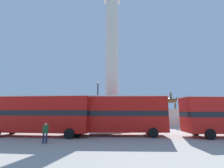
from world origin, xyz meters
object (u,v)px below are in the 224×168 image
at_px(bus_b, 115,113).
at_px(street_lamp, 98,103).
at_px(equestrian_statue, 172,116).
at_px(monument_column, 112,71).
at_px(pedestrian_near_lamp, 45,132).
at_px(bus_a, 40,114).

distance_m(bus_b, street_lamp, 3.65).
distance_m(bus_b, equestrian_statue, 16.05).
bearing_deg(monument_column, street_lamp, -121.15).
bearing_deg(street_lamp, pedestrian_near_lamp, -120.30).
bearing_deg(equestrian_statue, monument_column, -144.30).
bearing_deg(equestrian_statue, pedestrian_near_lamp, -129.01).
relative_size(bus_a, pedestrian_near_lamp, 6.71).
relative_size(bus_a, street_lamp, 1.67).
bearing_deg(equestrian_statue, street_lamp, -137.25).
xyz_separation_m(monument_column, bus_a, (-7.97, -6.16, -6.46)).
relative_size(monument_column, bus_a, 2.13).
bearing_deg(pedestrian_near_lamp, monument_column, 46.48).
relative_size(bus_b, equestrian_statue, 1.81).
distance_m(bus_a, pedestrian_near_lamp, 4.44).
bearing_deg(street_lamp, bus_a, -153.68).
relative_size(bus_b, street_lamp, 1.68).
xyz_separation_m(bus_a, street_lamp, (6.06, 3.00, 1.33)).
bearing_deg(street_lamp, bus_b, -50.42).
distance_m(bus_b, pedestrian_near_lamp, 7.31).
distance_m(monument_column, pedestrian_near_lamp, 13.78).
xyz_separation_m(bus_b, pedestrian_near_lamp, (-5.99, -3.92, -1.47)).
relative_size(equestrian_statue, street_lamp, 0.93).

